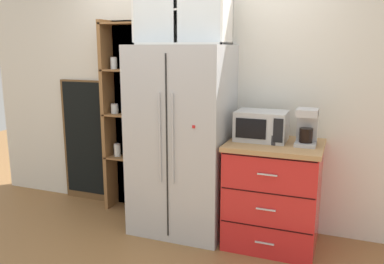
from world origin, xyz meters
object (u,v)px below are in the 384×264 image
at_px(coffee_maker, 307,127).
at_px(chalkboard_menu, 86,141).
at_px(mug_navy, 277,137).
at_px(bottle_amber, 277,129).
at_px(mug_charcoal, 274,140).
at_px(microwave, 262,126).
at_px(refrigerator, 182,140).

bearing_deg(coffee_maker, chalkboard_menu, 173.07).
height_order(mug_navy, bottle_amber, bottle_amber).
bearing_deg(chalkboard_menu, bottle_amber, -6.81).
distance_m(mug_charcoal, chalkboard_menu, 2.23).
height_order(microwave, bottle_amber, microwave).
distance_m(refrigerator, bottle_amber, 0.88).
bearing_deg(mug_navy, coffee_maker, -11.74).
height_order(refrigerator, coffee_maker, refrigerator).
bearing_deg(coffee_maker, bottle_amber, 172.12).
bearing_deg(bottle_amber, coffee_maker, -7.88).
height_order(coffee_maker, bottle_amber, coffee_maker).
height_order(microwave, coffee_maker, coffee_maker).
xyz_separation_m(refrigerator, bottle_amber, (0.87, 0.05, 0.16)).
xyz_separation_m(coffee_maker, bottle_amber, (-0.25, 0.03, -0.05)).
distance_m(microwave, mug_charcoal, 0.20).
bearing_deg(mug_charcoal, chalkboard_menu, 170.20).
xyz_separation_m(bottle_amber, chalkboard_menu, (-2.17, 0.26, -0.34)).
height_order(bottle_amber, chalkboard_menu, chalkboard_menu).
distance_m(microwave, bottle_amber, 0.14).
bearing_deg(refrigerator, mug_navy, 4.68).
relative_size(refrigerator, mug_charcoal, 15.32).
distance_m(microwave, coffee_maker, 0.39).
relative_size(refrigerator, microwave, 3.98).
xyz_separation_m(coffee_maker, chalkboard_menu, (-2.43, 0.29, -0.39)).
distance_m(mug_navy, chalkboard_menu, 2.21).
distance_m(coffee_maker, chalkboard_menu, 2.47).
height_order(coffee_maker, chalkboard_menu, chalkboard_menu).
height_order(mug_charcoal, bottle_amber, bottle_amber).
height_order(refrigerator, mug_charcoal, refrigerator).
bearing_deg(microwave, chalkboard_menu, 172.94).
relative_size(coffee_maker, mug_charcoal, 2.71).
bearing_deg(refrigerator, coffee_maker, 0.98).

